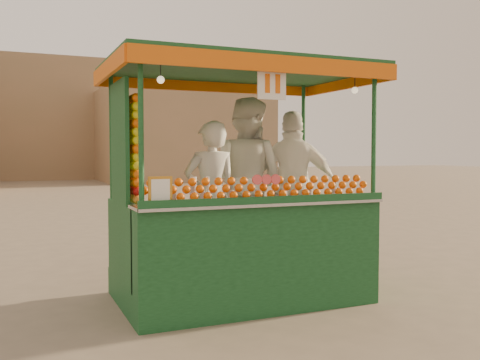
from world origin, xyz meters
name	(u,v)px	position (x,y,z in m)	size (l,w,h in m)	color
ground	(216,306)	(0.00, 0.00, 0.00)	(90.00, 90.00, 0.00)	brown
building_right	(183,136)	(7.00, 24.00, 2.50)	(9.00, 6.00, 5.00)	#916F52
building_center	(9,120)	(-2.00, 30.00, 3.50)	(14.00, 7.00, 7.00)	#916F52
juice_cart	(237,225)	(0.26, 0.06, 0.83)	(2.78, 1.80, 2.53)	#103B18
vendor_left	(211,197)	(0.05, 0.30, 1.11)	(0.61, 0.41, 1.63)	silver
vendor_middle	(246,180)	(0.63, 0.67, 1.26)	(1.17, 1.19, 1.94)	white
vendor_right	(294,186)	(1.17, 0.48, 1.19)	(1.13, 0.87, 1.79)	white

